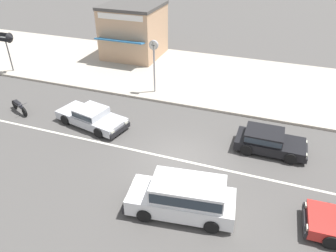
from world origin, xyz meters
name	(u,v)px	position (x,y,z in m)	size (l,w,h in m)	color
ground_plane	(180,160)	(0.00, 0.00, 0.00)	(160.00, 160.00, 0.00)	#4C4947
lane_centre_stripe	(180,160)	(0.00, 0.00, 0.00)	(50.40, 0.14, 0.01)	silver
kerb_strip	(223,79)	(0.00, 10.45, 0.07)	(68.00, 10.00, 0.15)	#ADA393
hatchback_black_2	(268,140)	(4.00, 2.39, 0.59)	(3.58, 1.82, 1.10)	black
sedan_silver_3	(92,117)	(-5.91, 1.51, 0.53)	(4.59, 2.57, 1.06)	#B7BABF
minivan_white_4	(184,196)	(1.22, -3.20, 0.84)	(4.59, 2.30, 1.56)	white
motorcycle_0	(19,106)	(-10.95, 1.25, 0.42)	(1.82, 0.99, 0.80)	black
street_clock	(154,55)	(-4.00, 6.63, 2.79)	(0.61, 0.22, 3.60)	#9E9EA3
arrow_signboard	(10,40)	(-15.49, 6.28, 2.71)	(1.35, 0.76, 3.07)	#4C4C51
shopfront_mid_block	(134,30)	(-8.40, 12.90, 2.33)	(4.63, 5.47, 4.35)	tan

